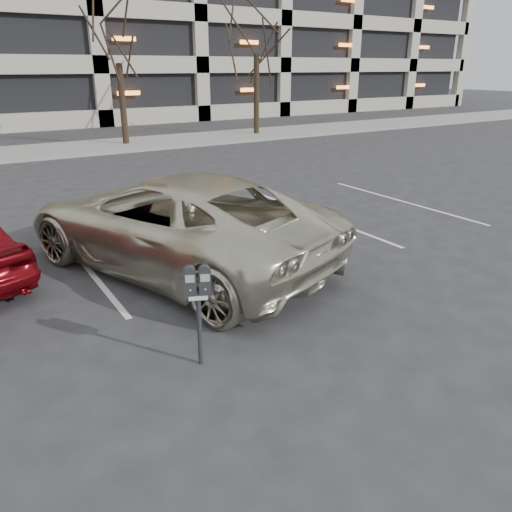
# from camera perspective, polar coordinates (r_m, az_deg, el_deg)

# --- Properties ---
(ground) EXTENTS (140.00, 140.00, 0.00)m
(ground) POSITION_cam_1_polar(r_m,az_deg,el_deg) (8.11, -5.58, -3.89)
(ground) COLOR #28282B
(ground) RESTS_ON ground
(sidewalk) EXTENTS (80.00, 4.00, 0.12)m
(sidewalk) POSITION_cam_1_polar(r_m,az_deg,el_deg) (23.10, -24.18, 10.78)
(sidewalk) COLOR gray
(sidewalk) RESTS_ON ground
(stall_lines) EXTENTS (16.90, 5.20, 0.00)m
(stall_lines) POSITION_cam_1_polar(r_m,az_deg,el_deg) (9.72, -19.20, -0.69)
(stall_lines) COLOR silver
(stall_lines) RESTS_ON ground
(tree_c) EXTENTS (3.45, 3.45, 7.84)m
(tree_c) POSITION_cam_1_polar(r_m,az_deg,el_deg) (23.87, -15.93, 25.61)
(tree_c) COLOR black
(tree_c) RESTS_ON ground
(tree_d) EXTENTS (3.89, 3.89, 8.84)m
(tree_d) POSITION_cam_1_polar(r_m,az_deg,el_deg) (26.90, 0.05, 27.25)
(tree_d) COLOR black
(tree_d) RESTS_ON ground
(parking_meter) EXTENTS (0.34, 0.23, 1.25)m
(parking_meter) POSITION_cam_1_polar(r_m,az_deg,el_deg) (5.78, -6.67, -4.08)
(parking_meter) COLOR black
(parking_meter) RESTS_ON ground
(suv_silver) EXTENTS (4.67, 6.61, 1.68)m
(suv_silver) POSITION_cam_1_polar(r_m,az_deg,el_deg) (8.87, -9.23, 3.90)
(suv_silver) COLOR beige
(suv_silver) RESTS_ON ground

